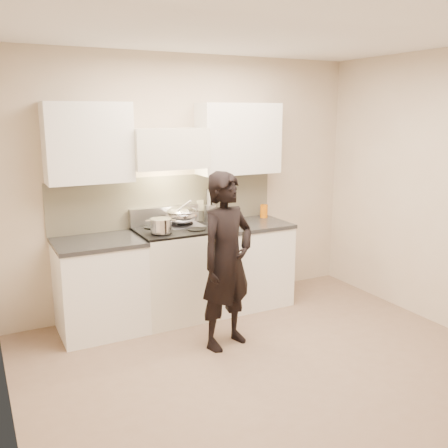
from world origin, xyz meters
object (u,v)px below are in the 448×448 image
object	(u,v)px
stove	(175,273)
person	(227,261)
counter_right	(245,263)
utensil_crock	(210,212)
wok	(181,215)

from	to	relation	value
stove	person	world-z (taller)	person
counter_right	utensil_crock	distance (m)	0.69
counter_right	wok	size ratio (longest dim) A/B	2.10
counter_right	utensil_crock	xyz separation A→B (m)	(-0.31, 0.24, 0.57)
stove	person	size ratio (longest dim) A/B	0.60
wok	person	xyz separation A→B (m)	(0.04, -0.95, -0.25)
utensil_crock	person	size ratio (longest dim) A/B	0.23
person	utensil_crock	bearing A→B (deg)	54.63
stove	counter_right	distance (m)	0.83
stove	utensil_crock	xyz separation A→B (m)	(0.52, 0.24, 0.56)
wok	stove	bearing A→B (deg)	-135.60
stove	utensil_crock	world-z (taller)	utensil_crock
counter_right	person	xyz separation A→B (m)	(-0.66, -0.83, 0.34)
stove	wok	size ratio (longest dim) A/B	2.19
stove	counter_right	xyz separation A→B (m)	(0.83, 0.00, -0.01)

